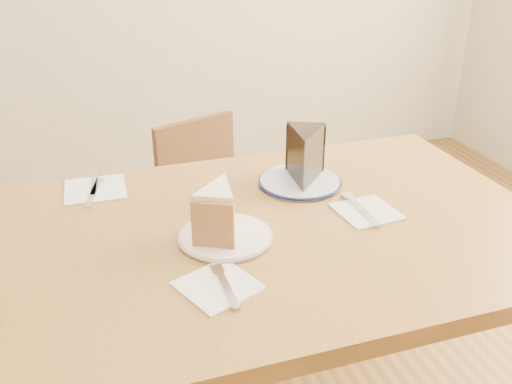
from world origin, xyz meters
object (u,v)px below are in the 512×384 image
object	(u,v)px
table	(277,263)
chocolate_cake	(305,159)
plate_cream	(225,237)
carrot_cake	(220,211)
plate_navy	(300,182)
chair_far	(215,217)

from	to	relation	value
table	chocolate_cake	bearing A→B (deg)	51.93
plate_cream	carrot_cake	world-z (taller)	carrot_cake
plate_navy	carrot_cake	distance (m)	0.32
chair_far	carrot_cake	size ratio (longest dim) A/B	6.29
plate_navy	plate_cream	bearing A→B (deg)	-141.24
plate_cream	chocolate_cake	bearing A→B (deg)	36.72
chocolate_cake	plate_cream	bearing A→B (deg)	60.81
plate_navy	carrot_cake	bearing A→B (deg)	-144.19
chair_far	carrot_cake	bearing A→B (deg)	57.97
plate_cream	plate_navy	xyz separation A→B (m)	(0.25, 0.20, 0.00)
plate_navy	table	bearing A→B (deg)	-125.20
chair_far	chocolate_cake	xyz separation A→B (m)	(0.10, -0.52, 0.41)
chair_far	carrot_cake	xyz separation A→B (m)	(-0.16, -0.69, 0.40)
table	plate_navy	size ratio (longest dim) A/B	6.01
chair_far	plate_navy	world-z (taller)	plate_navy
table	plate_cream	distance (m)	0.16
chair_far	carrot_cake	distance (m)	0.82
chair_far	plate_cream	world-z (taller)	plate_cream
plate_cream	carrot_cake	bearing A→B (deg)	111.02
carrot_cake	chocolate_cake	bearing A→B (deg)	61.13
carrot_cake	chocolate_cake	world-z (taller)	chocolate_cake
table	plate_navy	distance (m)	0.24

